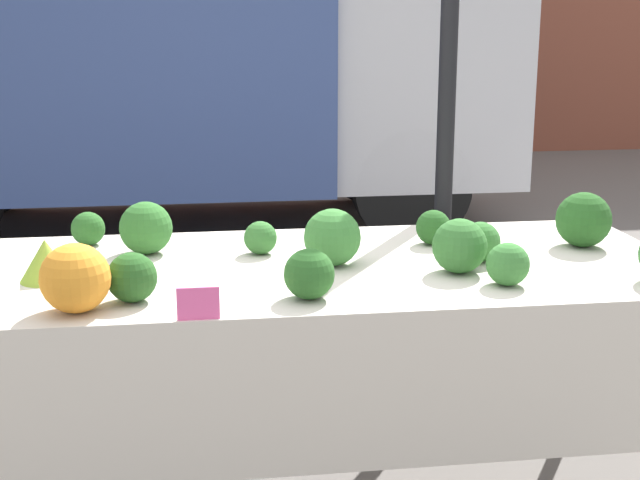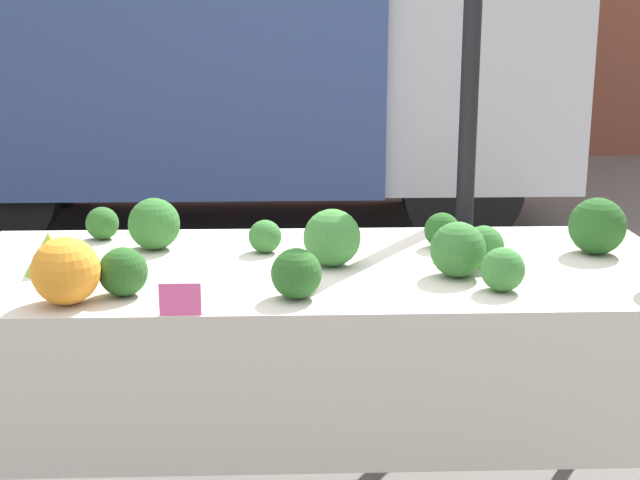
{
  "view_description": "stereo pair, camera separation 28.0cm",
  "coord_description": "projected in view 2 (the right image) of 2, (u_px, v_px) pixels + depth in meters",
  "views": [
    {
      "loc": [
        -0.38,
        -2.69,
        1.56
      ],
      "look_at": [
        0.0,
        0.0,
        0.87
      ],
      "focal_mm": 50.0,
      "sensor_mm": 36.0,
      "label": 1
    },
    {
      "loc": [
        -0.1,
        -2.72,
        1.56
      ],
      "look_at": [
        0.0,
        0.0,
        0.87
      ],
      "focal_mm": 50.0,
      "sensor_mm": 36.0,
      "label": 2
    }
  ],
  "objects": [
    {
      "name": "broccoli_head_4",
      "position": [
        296.0,
        274.0,
        2.47
      ],
      "size": [
        0.14,
        0.14,
        0.14
      ],
      "color": "#285B23",
      "rests_on": "market_table"
    },
    {
      "name": "price_sign",
      "position": [
        180.0,
        299.0,
        2.34
      ],
      "size": [
        0.11,
        0.01,
        0.09
      ],
      "color": "#F45B9E",
      "rests_on": "market_table"
    },
    {
      "name": "broccoli_head_3",
      "position": [
        265.0,
        236.0,
        2.95
      ],
      "size": [
        0.11,
        0.11,
        0.11
      ],
      "color": "#336B2D",
      "rests_on": "market_table"
    },
    {
      "name": "broccoli_head_1",
      "position": [
        332.0,
        238.0,
        2.79
      ],
      "size": [
        0.18,
        0.18,
        0.18
      ],
      "color": "#387533",
      "rests_on": "market_table"
    },
    {
      "name": "broccoli_head_2",
      "position": [
        123.0,
        272.0,
        2.5
      ],
      "size": [
        0.14,
        0.14,
        0.14
      ],
      "color": "#23511E",
      "rests_on": "market_table"
    },
    {
      "name": "tent_pole",
      "position": [
        468.0,
        127.0,
        3.45
      ],
      "size": [
        0.07,
        0.07,
        2.27
      ],
      "color": "black",
      "rests_on": "ground_plane"
    },
    {
      "name": "broccoli_head_9",
      "position": [
        458.0,
        250.0,
        2.67
      ],
      "size": [
        0.17,
        0.17,
        0.17
      ],
      "color": "#336B2D",
      "rests_on": "market_table"
    },
    {
      "name": "romanesco_head",
      "position": [
        50.0,
        253.0,
        2.72
      ],
      "size": [
        0.16,
        0.16,
        0.13
      ],
      "color": "#93B238",
      "rests_on": "market_table"
    },
    {
      "name": "market_table",
      "position": [
        321.0,
        295.0,
        2.78
      ],
      "size": [
        2.3,
        0.98,
        0.79
      ],
      "color": "beige",
      "rests_on": "ground_plane"
    },
    {
      "name": "broccoli_head_0",
      "position": [
        154.0,
        224.0,
        2.99
      ],
      "size": [
        0.17,
        0.17,
        0.17
      ],
      "color": "#2D6628",
      "rests_on": "market_table"
    },
    {
      "name": "broccoli_head_5",
      "position": [
        484.0,
        246.0,
        2.79
      ],
      "size": [
        0.13,
        0.13,
        0.13
      ],
      "color": "#336B2D",
      "rests_on": "market_table"
    },
    {
      "name": "parked_truck",
      "position": [
        215.0,
        41.0,
        6.46
      ],
      "size": [
        4.69,
        1.81,
        2.56
      ],
      "color": "#384C84",
      "rests_on": "ground_plane"
    },
    {
      "name": "broccoli_head_6",
      "position": [
        102.0,
        223.0,
        3.13
      ],
      "size": [
        0.12,
        0.12,
        0.12
      ],
      "color": "#285B23",
      "rests_on": "market_table"
    },
    {
      "name": "broccoli_head_7",
      "position": [
        597.0,
        226.0,
        2.93
      ],
      "size": [
        0.19,
        0.19,
        0.19
      ],
      "color": "#23511E",
      "rests_on": "market_table"
    },
    {
      "name": "broccoli_head_11",
      "position": [
        503.0,
        270.0,
        2.54
      ],
      "size": [
        0.13,
        0.13,
        0.13
      ],
      "color": "#387533",
      "rests_on": "market_table"
    },
    {
      "name": "orange_cauliflower",
      "position": [
        66.0,
        271.0,
        2.42
      ],
      "size": [
        0.19,
        0.19,
        0.19
      ],
      "color": "orange",
      "rests_on": "market_table"
    },
    {
      "name": "broccoli_head_8",
      "position": [
        442.0,
        230.0,
        3.01
      ],
      "size": [
        0.12,
        0.12,
        0.12
      ],
      "color": "#23511E",
      "rests_on": "market_table"
    }
  ]
}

